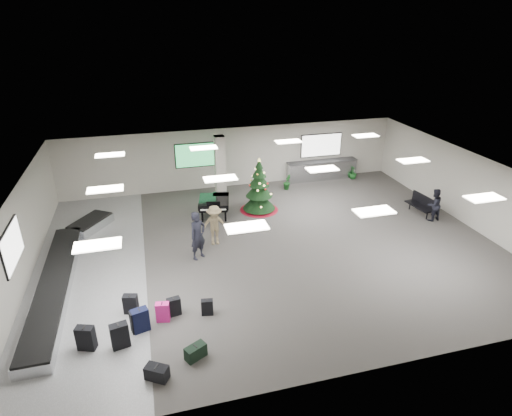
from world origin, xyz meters
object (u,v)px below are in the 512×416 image
object	(u,v)px
grand_piano	(214,202)
bench	(421,204)
traveler_a	(198,236)
traveler_b	(215,225)
pink_suitcase	(163,312)
potted_plant_left	(287,182)
baggage_carousel	(63,271)
traveler_bench	(434,205)
christmas_tree	(259,193)
potted_plant_right	(353,173)
service_counter	(322,170)

from	to	relation	value
grand_piano	bench	bearing A→B (deg)	-1.47
traveler_a	traveler_b	bearing A→B (deg)	16.40
pink_suitcase	potted_plant_left	xyz separation A→B (m)	(7.16, 9.24, 0.08)
baggage_carousel	traveler_bench	xyz separation A→B (m)	(15.61, 0.50, 0.55)
christmas_tree	grand_piano	distance (m)	2.21
baggage_carousel	christmas_tree	bearing A→B (deg)	23.58
potted_plant_right	potted_plant_left	bearing A→B (deg)	-172.85
traveler_bench	potted_plant_left	size ratio (longest dim) A/B	1.89
traveler_b	pink_suitcase	bearing A→B (deg)	-117.79
baggage_carousel	bench	xyz separation A→B (m)	(15.49, 1.22, 0.31)
pink_suitcase	potted_plant_right	world-z (taller)	potted_plant_right
pink_suitcase	potted_plant_left	distance (m)	11.68
pink_suitcase	potted_plant_right	xyz separation A→B (m)	(11.30, 9.76, 0.05)
baggage_carousel	service_counter	distance (m)	14.50
traveler_b	service_counter	bearing A→B (deg)	40.19
traveler_a	bench	bearing A→B (deg)	-26.13
christmas_tree	bench	bearing A→B (deg)	-18.43
baggage_carousel	traveler_bench	distance (m)	15.63
traveler_bench	baggage_carousel	bearing A→B (deg)	-5.30
baggage_carousel	traveler_a	distance (m)	4.94
potted_plant_left	traveler_bench	bearing A→B (deg)	-45.67
bench	potted_plant_left	size ratio (longest dim) A/B	1.86
baggage_carousel	potted_plant_right	world-z (taller)	potted_plant_right
christmas_tree	traveler_a	bearing A→B (deg)	-133.15
pink_suitcase	christmas_tree	distance (m)	8.68
bench	baggage_carousel	bearing A→B (deg)	177.90
christmas_tree	potted_plant_left	distance (m)	3.10
traveler_a	potted_plant_right	world-z (taller)	traveler_a
traveler_bench	potted_plant_left	xyz separation A→B (m)	(-5.17, 5.29, -0.36)
traveler_b	traveler_bench	world-z (taller)	traveler_b
grand_piano	potted_plant_left	size ratio (longest dim) A/B	2.44
christmas_tree	traveler_bench	distance (m)	7.96
potted_plant_left	potted_plant_right	distance (m)	4.18
service_counter	traveler_a	size ratio (longest dim) A/B	2.10
bench	traveler_bench	world-z (taller)	traveler_bench
pink_suitcase	bench	bearing A→B (deg)	31.91
potted_plant_left	pink_suitcase	bearing A→B (deg)	-127.77
traveler_a	traveler_b	size ratio (longest dim) A/B	1.14
potted_plant_right	traveler_b	bearing A→B (deg)	-148.76
baggage_carousel	traveler_a	world-z (taller)	traveler_a
grand_piano	potted_plant_left	world-z (taller)	grand_piano
service_counter	christmas_tree	size ratio (longest dim) A/B	1.54
christmas_tree	grand_piano	bearing A→B (deg)	-176.27
service_counter	christmas_tree	world-z (taller)	christmas_tree
christmas_tree	traveler_bench	bearing A→B (deg)	-23.09
traveler_bench	potted_plant_left	world-z (taller)	traveler_bench
traveler_b	grand_piano	bearing A→B (deg)	81.83
traveler_b	potted_plant_right	world-z (taller)	traveler_b
grand_piano	traveler_bench	size ratio (longest dim) A/B	1.29
baggage_carousel	pink_suitcase	distance (m)	4.76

